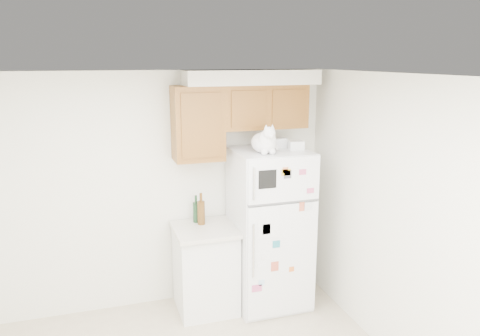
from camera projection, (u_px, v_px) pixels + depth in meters
name	position (u px, v px, depth m)	size (l,w,h in m)	color
room_shell	(196.00, 200.00, 3.19)	(3.84, 4.04, 2.52)	white
refrigerator	(270.00, 229.00, 4.97)	(0.76, 0.78, 1.70)	white
base_counter	(206.00, 268.00, 4.92)	(0.64, 0.64, 0.92)	white
cat	(265.00, 142.00, 4.60)	(0.30, 0.43, 0.31)	white
storage_box_back	(277.00, 143.00, 4.89)	(0.18, 0.13, 0.10)	white
storage_box_front	(296.00, 145.00, 4.79)	(0.15, 0.11, 0.09)	white
bottle_green	(196.00, 209.00, 4.93)	(0.07, 0.07, 0.29)	#19381E
bottle_amber	(201.00, 209.00, 4.86)	(0.08, 0.08, 0.34)	#593814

